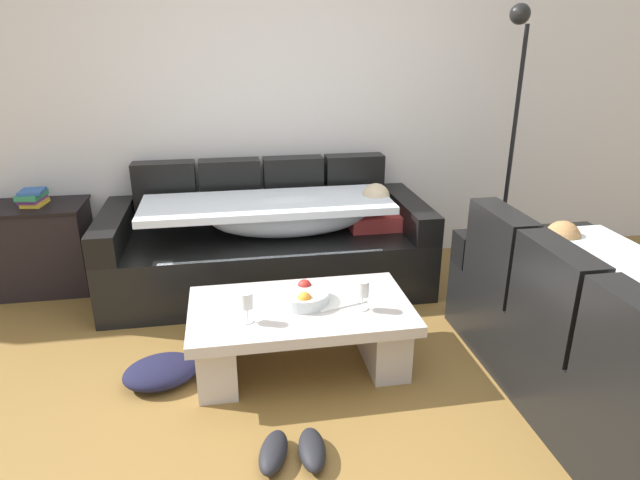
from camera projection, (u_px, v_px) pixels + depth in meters
ground_plane at (328, 429)px, 2.61m from camera, size 14.00×14.00×0.00m
back_wall at (276, 91)px, 4.11m from camera, size 9.00×0.10×2.70m
couch_along_wall at (272, 244)px, 3.97m from camera, size 2.27×0.92×0.88m
couch_near_window at (610, 344)px, 2.69m from camera, size 0.92×1.96×0.88m
coffee_table at (301, 328)px, 3.02m from camera, size 1.20×0.68×0.38m
fruit_bowl at (304, 296)px, 2.99m from camera, size 0.28×0.28×0.10m
wine_glass_near_left at (246, 301)px, 2.77m from camera, size 0.07×0.07×0.17m
wine_glass_near_right at (363, 290)px, 2.89m from camera, size 0.07×0.07×0.17m
open_magazine at (335, 299)px, 3.04m from camera, size 0.33×0.28×0.01m
side_cabinet at (38, 248)px, 3.92m from camera, size 0.72×0.44×0.64m
book_stack_on_cabinet at (33, 197)px, 3.79m from camera, size 0.18×0.23×0.11m
floor_lamp at (511, 126)px, 4.04m from camera, size 0.33×0.31×1.95m
pair_of_shoes at (293, 451)px, 2.41m from camera, size 0.33×0.30×0.09m
crumpled_garment at (161, 372)px, 2.95m from camera, size 0.48×0.42×0.12m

